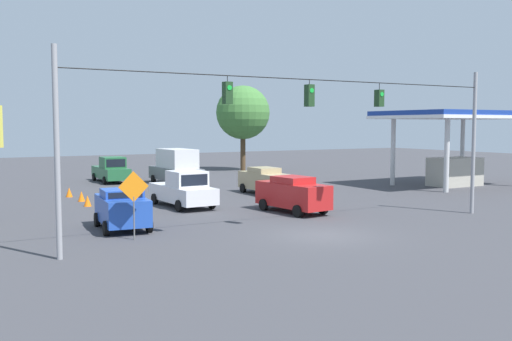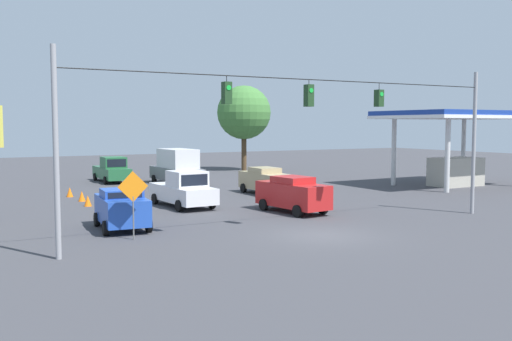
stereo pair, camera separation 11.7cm
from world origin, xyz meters
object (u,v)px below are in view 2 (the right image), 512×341
overhead_signal_span (308,128)px  gas_station (457,132)px  pickup_truck_white_withflow_mid (184,190)px  traffic_cone_third (100,206)px  traffic_cone_farthest (70,192)px  sedan_red_crossing_near (293,194)px  traffic_cone_nearest (134,221)px  traffic_cone_fourth (88,201)px  sedan_blue_parked_shoulder (122,208)px  box_truck_grey_oncoming_deep (177,167)px  traffic_cone_fifth (82,196)px  pickup_truck_green_withflow_deep (112,170)px  sedan_tan_oncoming_far (265,180)px  traffic_cone_second (116,213)px  tree_horizon_left (244,113)px  work_zone_sign (133,192)px

overhead_signal_span → gas_station: overhead_signal_span is taller
pickup_truck_white_withflow_mid → traffic_cone_third: 4.78m
overhead_signal_span → traffic_cone_farthest: 19.50m
sedan_red_crossing_near → traffic_cone_nearest: bearing=2.5°
traffic_cone_fourth → traffic_cone_farthest: 4.97m
sedan_blue_parked_shoulder → box_truck_grey_oncoming_deep: bearing=-118.7°
traffic_cone_fourth → traffic_cone_fifth: (-0.18, -2.37, 0.00)m
pickup_truck_white_withflow_mid → traffic_cone_fifth: (4.62, -5.30, -0.66)m
pickup_truck_green_withflow_deep → gas_station: gas_station is taller
box_truck_grey_oncoming_deep → sedan_tan_oncoming_far: box_truck_grey_oncoming_deep is taller
sedan_red_crossing_near → traffic_cone_farthest: 15.74m
traffic_cone_second → tree_horizon_left: bearing=-129.8°
pickup_truck_white_withflow_mid → traffic_cone_farthest: 9.28m
work_zone_sign → tree_horizon_left: (-21.10, -29.70, 4.02)m
traffic_cone_third → pickup_truck_white_withflow_mid: bearing=176.1°
sedan_blue_parked_shoulder → pickup_truck_green_withflow_deep: bearing=-104.2°
tree_horizon_left → work_zone_sign: bearing=54.6°
sedan_tan_oncoming_far → traffic_cone_fourth: size_ratio=7.12×
traffic_cone_fifth → traffic_cone_fourth: bearing=85.6°
work_zone_sign → pickup_truck_green_withflow_deep: bearing=-103.3°
traffic_cone_nearest → gas_station: (-27.40, -5.50, 3.89)m
sedan_red_crossing_near → tree_horizon_left: tree_horizon_left is taller
gas_station → tree_horizon_left: tree_horizon_left is taller
overhead_signal_span → traffic_cone_third: size_ratio=33.60×
traffic_cone_fourth → gas_station: 27.99m
pickup_truck_white_withflow_mid → traffic_cone_fifth: bearing=-48.9°
sedan_blue_parked_shoulder → traffic_cone_third: 5.65m
sedan_tan_oncoming_far → traffic_cone_third: size_ratio=7.12×
pickup_truck_white_withflow_mid → sedan_blue_parked_shoulder: 7.38m
tree_horizon_left → traffic_cone_fifth: bearing=39.1°
traffic_cone_second → traffic_cone_farthest: size_ratio=1.00×
sedan_tan_oncoming_far → traffic_cone_third: sedan_tan_oncoming_far is taller
sedan_blue_parked_shoulder → traffic_cone_fourth: (-0.36, -8.21, -0.64)m
overhead_signal_span → traffic_cone_farthest: overhead_signal_span is taller
box_truck_grey_oncoming_deep → sedan_tan_oncoming_far: (-2.77, 9.18, -0.43)m
pickup_truck_white_withflow_mid → traffic_cone_nearest: pickup_truck_white_withflow_mid is taller
sedan_red_crossing_near → traffic_cone_fourth: bearing=-40.5°
traffic_cone_nearest → work_zone_sign: size_ratio=0.22×
sedan_red_crossing_near → tree_horizon_left: 29.41m
pickup_truck_green_withflow_deep → tree_horizon_left: bearing=-160.4°
pickup_truck_green_withflow_deep → sedan_red_crossing_near: pickup_truck_green_withflow_deep is taller
traffic_cone_third → traffic_cone_fifth: (-0.11, -4.98, 0.00)m
box_truck_grey_oncoming_deep → sedan_tan_oncoming_far: 9.60m
pickup_truck_white_withflow_mid → tree_horizon_left: bearing=-125.7°
pickup_truck_green_withflow_deep → sedan_red_crossing_near: bearing=100.8°
overhead_signal_span → sedan_blue_parked_shoulder: (6.98, -4.64, -3.63)m
traffic_cone_third → traffic_cone_fifth: size_ratio=1.00×
box_truck_grey_oncoming_deep → tree_horizon_left: (-11.28, -9.66, 4.61)m
overhead_signal_span → sedan_blue_parked_shoulder: 9.13m
traffic_cone_second → traffic_cone_farthest: same height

